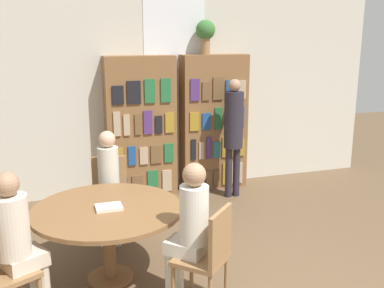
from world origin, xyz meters
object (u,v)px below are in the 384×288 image
Objects in this scene: librarian_standing at (233,127)px; chair_far_side at (209,253)px; flower_vase at (206,32)px; seated_reader_left at (109,181)px; reading_table at (108,218)px; seated_reader_right at (189,225)px; bookshelf_left at (141,127)px; chair_left_side at (110,192)px; bookshelf_right at (214,123)px; seated_reader_back at (17,236)px.

chair_far_side is at bearing -117.18° from librarian_standing.
flower_vase is 0.38× the size of seated_reader_left.
reading_table is 0.86m from seated_reader_right.
flower_vase is at bearing 115.80° from librarian_standing.
reading_table is at bearing 90.00° from chair_far_side.
reading_table is (-0.79, -2.23, -0.36)m from bookshelf_left.
seated_reader_right is (0.45, -1.62, 0.21)m from chair_left_side.
bookshelf_right is 4.14× the size of flower_vase.
seated_reader_right is 1.00× the size of seated_reader_back.
seated_reader_back is (-0.92, -1.42, 0.22)m from chair_left_side.
chair_left_side is (-1.60, -1.21, -1.79)m from flower_vase.
flower_vase is 3.96m from seated_reader_back.
bookshelf_right reaches higher than reading_table.
seated_reader_right reaches higher than seated_reader_back.
seated_reader_right is 1.38m from seated_reader_back.
bookshelf_right is 3.74m from seated_reader_back.
flower_vase is at bearing -134.07° from chair_left_side.
reading_table is at bearing 90.00° from seated_reader_back.
librarian_standing is at bearing 13.88° from seated_reader_right.
chair_far_side is at bearing -108.96° from flower_vase.
flower_vase is at bearing -130.61° from seated_reader_left.
bookshelf_right is 3.12m from seated_reader_right.
librarian_standing is (0.24, -0.51, -1.29)m from flower_vase.
seated_reader_right is (-1.28, -2.83, -0.27)m from bookshelf_right.
reading_table is 0.87m from seated_reader_back.
seated_reader_left is (-0.66, -1.39, -0.29)m from bookshelf_left.
reading_table is at bearing 90.00° from seated_reader_right.
bookshelf_left reaches higher than chair_far_side.
bookshelf_right is 3.21m from chair_far_side.
seated_reader_back is at bearing 122.13° from chair_far_side.
chair_left_side is at bearing -145.16° from bookshelf_right.
bookshelf_right is at bearing 23.41° from chair_far_side.
bookshelf_right is 0.51m from librarian_standing.
seated_reader_back is at bearing -133.76° from flower_vase.
reading_table is at bearing 90.00° from chair_left_side.
bookshelf_left is 1.18× the size of librarian_standing.
bookshelf_right is at bearing 20.33° from seated_reader_right.
bookshelf_left is at bearing -106.54° from seated_reader_left.
chair_far_side is at bearing -44.74° from reading_table.
librarian_standing is at bearing 40.88° from reading_table.
seated_reader_right is (-0.18, -2.83, -0.27)m from bookshelf_left.
bookshelf_left is 1.43× the size of reading_table.
seated_reader_right is (-1.15, -2.83, -1.58)m from flower_vase.
chair_left_side is 0.71× the size of seated_reader_right.
bookshelf_left is at bearing 157.56° from librarian_standing.
bookshelf_right is 1.32m from flower_vase.
seated_reader_left is (-0.03, -0.18, 0.20)m from chair_left_side.
seated_reader_back is 0.75× the size of librarian_standing.
seated_reader_left is at bearing 116.84° from seated_reader_back.
seated_reader_right is at bearing -93.63° from bookshelf_left.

